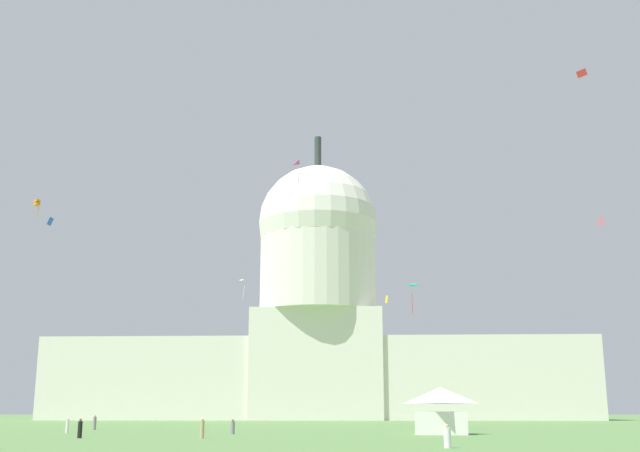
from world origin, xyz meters
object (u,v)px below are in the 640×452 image
object	(u,v)px
capitol_building	(318,320)
kite_orange_mid	(37,203)
kite_pink_mid	(601,221)
person_grey_front_left	(95,423)
kite_magenta_mid	(300,167)
person_tan_front_center	(202,429)
kite_red_high	(582,73)
kite_white_mid	(244,284)
person_grey_edge_east	(233,428)
kite_blue_mid	(50,221)
person_black_lawn_far_right	(80,429)
person_white_mid_right	(447,437)
kite_yellow_mid	(387,299)
kite_cyan_low	(413,291)
event_tent	(441,411)
person_white_near_tent	(67,426)

from	to	relation	value
capitol_building	kite_orange_mid	size ratio (longest dim) A/B	51.29
capitol_building	kite_pink_mid	bearing A→B (deg)	-75.90
person_grey_front_left	kite_magenta_mid	bearing A→B (deg)	-125.36
person_tan_front_center	kite_red_high	distance (m)	55.86
person_tan_front_center	kite_pink_mid	xyz separation A→B (m)	(35.50, -0.25, 18.06)
person_grey_front_left	kite_white_mid	size ratio (longest dim) A/B	0.61
kite_orange_mid	kite_white_mid	distance (m)	33.63
person_grey_edge_east	kite_blue_mid	distance (m)	50.16
person_black_lawn_far_right	kite_pink_mid	bearing A→B (deg)	-38.63
kite_magenta_mid	kite_orange_mid	distance (m)	40.44
capitol_building	kite_blue_mid	size ratio (longest dim) A/B	116.40
person_black_lawn_far_right	kite_blue_mid	distance (m)	52.12
person_white_mid_right	kite_yellow_mid	distance (m)	74.71
kite_red_high	kite_orange_mid	distance (m)	71.87
kite_cyan_low	person_grey_edge_east	bearing A→B (deg)	28.30
kite_magenta_mid	kite_blue_mid	world-z (taller)	kite_blue_mid
kite_red_high	kite_cyan_low	bearing A→B (deg)	-126.82
person_black_lawn_far_right	kite_magenta_mid	world-z (taller)	kite_magenta_mid
kite_yellow_mid	kite_cyan_low	bearing A→B (deg)	30.22
person_white_mid_right	person_grey_edge_east	world-z (taller)	person_white_mid_right
person_white_mid_right	person_black_lawn_far_right	world-z (taller)	person_black_lawn_far_right
person_grey_front_left	person_grey_edge_east	distance (m)	25.78
person_grey_edge_east	kite_pink_mid	distance (m)	41.19
event_tent	kite_white_mid	size ratio (longest dim) A/B	2.26
event_tent	kite_cyan_low	xyz separation A→B (m)	(-1.80, 10.95, 13.96)
person_white_mid_right	kite_orange_mid	world-z (taller)	kite_orange_mid
kite_red_high	kite_blue_mid	distance (m)	75.16
person_tan_front_center	person_white_mid_right	xyz separation A→B (m)	(19.38, -16.66, -0.14)
kite_pink_mid	kite_yellow_mid	world-z (taller)	kite_yellow_mid
kite_yellow_mid	kite_orange_mid	bearing A→B (deg)	-36.72
event_tent	kite_magenta_mid	xyz separation A→B (m)	(-14.83, 2.41, 27.00)
person_white_near_tent	kite_orange_mid	xyz separation A→B (m)	(-12.41, 16.15, 29.16)
event_tent	person_white_mid_right	distance (m)	29.75
person_white_mid_right	kite_pink_mid	bearing A→B (deg)	73.80
person_grey_edge_east	kite_orange_mid	distance (m)	46.51
capitol_building	kite_blue_mid	bearing A→B (deg)	-110.89
kite_red_high	kite_blue_mid	size ratio (longest dim) A/B	0.96
kite_pink_mid	person_grey_front_left	bearing A→B (deg)	23.89
kite_yellow_mid	kite_blue_mid	bearing A→B (deg)	-44.48
kite_orange_mid	kite_white_mid	size ratio (longest dim) A/B	0.89
capitol_building	person_grey_front_left	world-z (taller)	capitol_building
kite_magenta_mid	kite_white_mid	size ratio (longest dim) A/B	0.70
kite_red_high	kite_orange_mid	size ratio (longest dim) A/B	0.42
person_white_mid_right	person_white_near_tent	bearing A→B (deg)	167.51
kite_blue_mid	kite_white_mid	xyz separation A→B (m)	(26.65, 12.85, -7.33)
kite_yellow_mid	kite_orange_mid	size ratio (longest dim) A/B	0.51
kite_orange_mid	kite_pink_mid	bearing A→B (deg)	98.22
person_grey_front_left	person_black_lawn_far_right	world-z (taller)	person_grey_front_left
event_tent	kite_orange_mid	bearing A→B (deg)	166.79
person_grey_edge_east	person_tan_front_center	bearing A→B (deg)	-53.05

